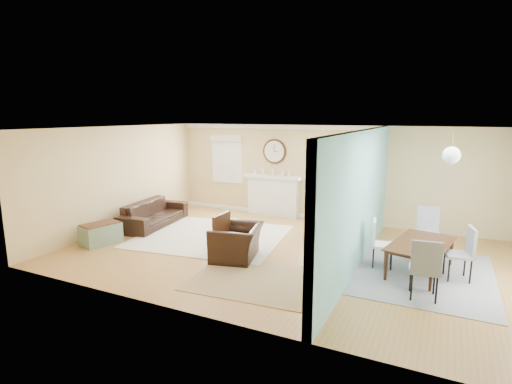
% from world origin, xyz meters
% --- Properties ---
extents(floor, '(9.00, 9.00, 0.00)m').
position_xyz_m(floor, '(0.00, 0.00, 0.00)').
color(floor, '#A07038').
rests_on(floor, ground).
extents(wall_back, '(9.00, 0.02, 2.60)m').
position_xyz_m(wall_back, '(0.00, 3.00, 1.30)').
color(wall_back, tan).
rests_on(wall_back, ground).
extents(wall_front, '(9.00, 0.02, 2.60)m').
position_xyz_m(wall_front, '(0.00, -3.00, 1.30)').
color(wall_front, tan).
rests_on(wall_front, ground).
extents(wall_left, '(0.02, 6.00, 2.60)m').
position_xyz_m(wall_left, '(-4.50, 0.00, 1.30)').
color(wall_left, tan).
rests_on(wall_left, ground).
extents(ceiling, '(9.00, 6.00, 0.02)m').
position_xyz_m(ceiling, '(0.00, 0.00, 2.60)').
color(ceiling, white).
rests_on(ceiling, wall_back).
extents(partition, '(0.17, 6.00, 2.60)m').
position_xyz_m(partition, '(1.51, 0.28, 1.36)').
color(partition, tan).
rests_on(partition, ground).
extents(fireplace, '(1.70, 0.30, 1.17)m').
position_xyz_m(fireplace, '(-1.50, 2.88, 0.60)').
color(fireplace, white).
rests_on(fireplace, ground).
extents(wall_clock, '(0.70, 0.07, 0.70)m').
position_xyz_m(wall_clock, '(-1.50, 2.97, 1.85)').
color(wall_clock, '#442311').
rests_on(wall_clock, wall_back).
extents(window_left, '(1.05, 0.13, 1.42)m').
position_xyz_m(window_left, '(-3.05, 2.95, 1.66)').
color(window_left, white).
rests_on(window_left, wall_back).
extents(window_right, '(1.05, 0.13, 1.42)m').
position_xyz_m(window_right, '(0.05, 2.95, 1.66)').
color(window_right, white).
rests_on(window_right, wall_back).
extents(pendant, '(0.30, 0.30, 0.55)m').
position_xyz_m(pendant, '(3.00, 0.00, 2.20)').
color(pendant, gold).
rests_on(pendant, ceiling).
extents(rug_cream, '(3.71, 3.32, 0.02)m').
position_xyz_m(rug_cream, '(-2.01, 0.33, 0.01)').
color(rug_cream, beige).
rests_on(rug_cream, floor).
extents(rug_jute, '(2.31, 1.95, 0.01)m').
position_xyz_m(rug_jute, '(0.04, -1.49, 0.01)').
color(rug_jute, '#967D5B').
rests_on(rug_jute, floor).
extents(rug_grey, '(2.45, 3.06, 0.01)m').
position_xyz_m(rug_grey, '(2.67, 0.11, 0.01)').
color(rug_grey, gray).
rests_on(rug_grey, floor).
extents(sofa, '(1.14, 2.29, 0.64)m').
position_xyz_m(sofa, '(-3.91, 0.55, 0.32)').
color(sofa, black).
rests_on(sofa, floor).
extents(eames_chair, '(1.15, 1.25, 0.69)m').
position_xyz_m(eames_chair, '(-0.75, -0.69, 0.35)').
color(eames_chair, black).
rests_on(eames_chair, floor).
extents(green_chair, '(0.98, 0.99, 0.72)m').
position_xyz_m(green_chair, '(0.45, 1.98, 0.36)').
color(green_chair, '#107C43').
rests_on(green_chair, floor).
extents(trunk, '(0.69, 0.92, 0.48)m').
position_xyz_m(trunk, '(-3.96, -1.21, 0.24)').
color(trunk, gray).
rests_on(trunk, floor).
extents(credenza, '(0.51, 1.51, 0.80)m').
position_xyz_m(credenza, '(1.23, 1.77, 0.40)').
color(credenza, '#A6743F').
rests_on(credenza, floor).
extents(tv, '(0.25, 1.03, 0.59)m').
position_xyz_m(tv, '(1.21, 1.77, 1.09)').
color(tv, black).
rests_on(tv, credenza).
extents(garden_stool, '(0.31, 0.31, 0.45)m').
position_xyz_m(garden_stool, '(1.26, 0.81, 0.23)').
color(garden_stool, white).
rests_on(garden_stool, floor).
extents(potted_plant, '(0.51, 0.52, 0.44)m').
position_xyz_m(potted_plant, '(1.26, 0.81, 0.67)').
color(potted_plant, '#337F33').
rests_on(potted_plant, garden_stool).
extents(dining_table, '(1.23, 1.79, 0.58)m').
position_xyz_m(dining_table, '(2.67, 0.11, 0.29)').
color(dining_table, '#442311').
rests_on(dining_table, floor).
extents(dining_chair_n, '(0.48, 0.48, 0.99)m').
position_xyz_m(dining_chair_n, '(2.70, 1.22, 0.59)').
color(dining_chair_n, gray).
rests_on(dining_chair_n, floor).
extents(dining_chair_s, '(0.49, 0.49, 1.00)m').
position_xyz_m(dining_chair_s, '(2.76, -0.98, 0.59)').
color(dining_chair_s, gray).
rests_on(dining_chair_s, floor).
extents(dining_chair_w, '(0.46, 0.46, 0.91)m').
position_xyz_m(dining_chair_w, '(1.97, 0.12, 0.53)').
color(dining_chair_w, white).
rests_on(dining_chair_w, floor).
extents(dining_chair_e, '(0.52, 0.52, 0.97)m').
position_xyz_m(dining_chair_e, '(3.25, 0.07, 0.57)').
color(dining_chair_e, gray).
rests_on(dining_chair_e, floor).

